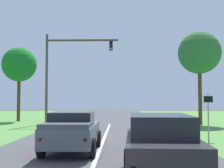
% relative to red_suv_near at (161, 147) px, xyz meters
% --- Properties ---
extents(ground_plane, '(120.00, 120.00, 0.00)m').
position_rel_red_suv_near_xyz_m(ground_plane, '(-2.09, 9.08, -1.00)').
color(ground_plane, '#424244').
extents(red_suv_near, '(2.28, 4.50, 1.90)m').
position_rel_red_suv_near_xyz_m(red_suv_near, '(0.00, 0.00, 0.00)').
color(red_suv_near, black).
rests_on(red_suv_near, ground_plane).
extents(pickup_truck_lead, '(2.33, 4.86, 1.78)m').
position_rel_red_suv_near_xyz_m(pickup_truck_lead, '(-3.27, 4.89, -0.07)').
color(pickup_truck_lead, '#4C515B').
rests_on(pickup_truck_lead, ground_plane).
extents(traffic_light, '(7.03, 0.40, 8.69)m').
position_rel_red_suv_near_xyz_m(traffic_light, '(-6.52, 20.05, 4.64)').
color(traffic_light, brown).
rests_on(traffic_light, ground_plane).
extents(keep_moving_sign, '(0.60, 0.09, 2.72)m').
position_rel_red_suv_near_xyz_m(keep_moving_sign, '(4.01, 9.03, 0.73)').
color(keep_moving_sign, gray).
rests_on(keep_moving_sign, ground_plane).
extents(oak_tree_right, '(4.15, 4.15, 9.01)m').
position_rel_red_suv_near_xyz_m(oak_tree_right, '(6.65, 20.64, 5.89)').
color(oak_tree_right, '#4C351E').
rests_on(oak_tree_right, ground_plane).
extents(extra_tree_1, '(3.80, 3.80, 8.15)m').
position_rel_red_suv_near_xyz_m(extra_tree_1, '(-12.26, 24.17, 5.20)').
color(extra_tree_1, '#4C351E').
rests_on(extra_tree_1, ground_plane).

